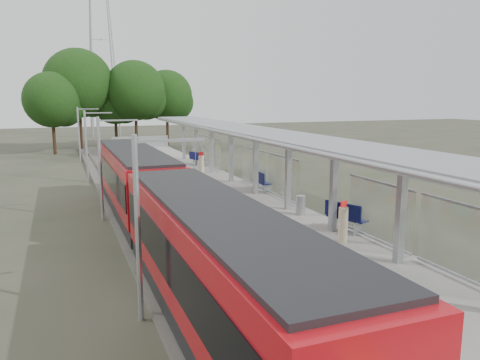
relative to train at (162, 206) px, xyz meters
name	(u,v)px	position (x,y,z in m)	size (l,w,h in m)	color
trackbed	(135,211)	(0.00, 7.62, -1.93)	(3.00, 70.00, 0.24)	#59544C
platform	(211,198)	(4.50, 7.62, -1.55)	(6.00, 50.00, 1.00)	gray
tactile_strip	(168,192)	(1.95, 7.62, -1.04)	(0.60, 50.00, 0.02)	gold
end_fence	(140,142)	(4.50, 32.57, -0.45)	(6.00, 0.10, 1.20)	#9EA0A5
train	(162,206)	(0.00, 0.00, 0.00)	(2.74, 27.60, 3.62)	black
canopy	(263,140)	(6.11, 3.81, 2.15)	(3.27, 38.00, 3.66)	#9EA0A5
pylon	(100,14)	(3.50, 60.62, 16.95)	(8.00, 4.00, 38.00)	#9EA0A5
tree_cluster	(110,92)	(2.38, 40.64, 4.93)	(20.30, 11.02, 11.97)	#382316
catenary_masts	(102,165)	(-1.72, 6.62, 0.86)	(2.08, 48.16, 5.40)	#9EA0A5
bench_near	(345,216)	(6.97, -2.58, -0.43)	(1.13, 1.79, 1.17)	#0D1145
bench_mid	(261,181)	(7.10, 6.22, -0.45)	(0.62, 1.70, 1.14)	#0D1145
bench_far	(196,158)	(6.48, 17.68, -0.51)	(0.94, 1.57, 1.03)	#0D1145
info_pillar_near	(343,224)	(6.05, -3.81, -0.37)	(0.36, 0.36, 1.58)	#C5B48F
info_pillar_far	(201,166)	(5.33, 12.36, -0.33)	(0.38, 0.38, 1.67)	#C5B48F
litter_bin	(301,205)	(6.55, 0.42, -0.60)	(0.44, 0.44, 0.90)	#9EA0A5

